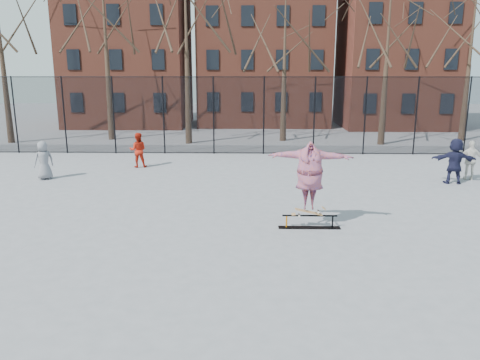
{
  "coord_description": "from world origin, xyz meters",
  "views": [
    {
      "loc": [
        0.54,
        -11.24,
        4.33
      ],
      "look_at": [
        0.24,
        1.5,
        1.31
      ],
      "focal_mm": 35.0,
      "sensor_mm": 36.0,
      "label": 1
    }
  ],
  "objects_px": {
    "skateboard": "(308,213)",
    "bystander_navy": "(455,161)",
    "skater": "(310,178)",
    "bystander_white": "(471,160)",
    "bystander_red": "(138,150)",
    "bystander_grey": "(44,160)",
    "skate_rail": "(309,223)"
  },
  "relations": [
    {
      "from": "skate_rail",
      "to": "bystander_navy",
      "type": "relative_size",
      "value": 0.98
    },
    {
      "from": "bystander_red",
      "to": "skater",
      "type": "bearing_deg",
      "value": 121.65
    },
    {
      "from": "skateboard",
      "to": "bystander_red",
      "type": "xyz_separation_m",
      "value": [
        -6.71,
        8.21,
        0.35
      ]
    },
    {
      "from": "skateboard",
      "to": "bystander_navy",
      "type": "distance_m",
      "value": 8.27
    },
    {
      "from": "bystander_navy",
      "to": "bystander_red",
      "type": "bearing_deg",
      "value": -5.0
    },
    {
      "from": "skate_rail",
      "to": "bystander_navy",
      "type": "xyz_separation_m",
      "value": [
        6.21,
        5.4,
        0.74
      ]
    },
    {
      "from": "skateboard",
      "to": "bystander_red",
      "type": "distance_m",
      "value": 10.61
    },
    {
      "from": "skater",
      "to": "bystander_grey",
      "type": "bearing_deg",
      "value": 155.96
    },
    {
      "from": "bystander_grey",
      "to": "bystander_red",
      "type": "distance_m",
      "value": 4.06
    },
    {
      "from": "skate_rail",
      "to": "skater",
      "type": "xyz_separation_m",
      "value": [
        -0.04,
        0.0,
        1.27
      ]
    },
    {
      "from": "skateboard",
      "to": "bystander_grey",
      "type": "bearing_deg",
      "value": 149.98
    },
    {
      "from": "skater",
      "to": "bystander_navy",
      "type": "distance_m",
      "value": 8.28
    },
    {
      "from": "skater",
      "to": "bystander_navy",
      "type": "bearing_deg",
      "value": 46.82
    },
    {
      "from": "skate_rail",
      "to": "bystander_white",
      "type": "xyz_separation_m",
      "value": [
        7.14,
        6.05,
        0.64
      ]
    },
    {
      "from": "skate_rail",
      "to": "skater",
      "type": "relative_size",
      "value": 0.75
    },
    {
      "from": "skate_rail",
      "to": "bystander_white",
      "type": "relative_size",
      "value": 1.1
    },
    {
      "from": "bystander_grey",
      "to": "bystander_navy",
      "type": "bearing_deg",
      "value": 139.36
    },
    {
      "from": "bystander_red",
      "to": "bystander_white",
      "type": "bearing_deg",
      "value": 163.57
    },
    {
      "from": "bystander_navy",
      "to": "skater",
      "type": "bearing_deg",
      "value": 48.07
    },
    {
      "from": "skate_rail",
      "to": "bystander_red",
      "type": "height_order",
      "value": "bystander_red"
    },
    {
      "from": "bystander_grey",
      "to": "bystander_navy",
      "type": "height_order",
      "value": "bystander_navy"
    },
    {
      "from": "skate_rail",
      "to": "skater",
      "type": "distance_m",
      "value": 1.27
    },
    {
      "from": "bystander_red",
      "to": "bystander_navy",
      "type": "xyz_separation_m",
      "value": [
        12.96,
        -2.81,
        0.1
      ]
    },
    {
      "from": "bystander_red",
      "to": "bystander_white",
      "type": "height_order",
      "value": "bystander_white"
    },
    {
      "from": "skateboard",
      "to": "bystander_red",
      "type": "bearing_deg",
      "value": 129.25
    },
    {
      "from": "bystander_red",
      "to": "bystander_navy",
      "type": "bearing_deg",
      "value": 160.18
    },
    {
      "from": "skater",
      "to": "bystander_red",
      "type": "relative_size",
      "value": 1.48
    },
    {
      "from": "bystander_white",
      "to": "skater",
      "type": "bearing_deg",
      "value": 52.8
    },
    {
      "from": "skate_rail",
      "to": "bystander_red",
      "type": "relative_size",
      "value": 1.11
    },
    {
      "from": "skateboard",
      "to": "bystander_white",
      "type": "relative_size",
      "value": 0.53
    },
    {
      "from": "skateboard",
      "to": "bystander_navy",
      "type": "relative_size",
      "value": 0.47
    },
    {
      "from": "skater",
      "to": "bystander_red",
      "type": "distance_m",
      "value": 10.62
    }
  ]
}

